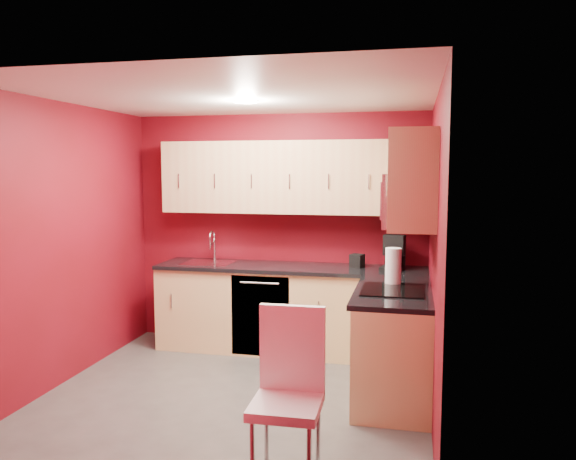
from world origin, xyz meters
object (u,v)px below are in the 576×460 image
at_px(napkin_holder, 357,261).
at_px(paper_towel, 393,266).
at_px(microwave, 409,200).
at_px(sink, 209,259).
at_px(coffee_maker, 392,253).
at_px(dining_chair, 286,396).

relative_size(napkin_holder, paper_towel, 0.42).
bearing_deg(microwave, sink, 154.40).
distance_m(coffee_maker, dining_chair, 2.51).
xyz_separation_m(sink, dining_chair, (1.40, -2.40, -0.42)).
bearing_deg(microwave, paper_towel, 115.30).
xyz_separation_m(coffee_maker, dining_chair, (-0.54, -2.39, -0.56)).
distance_m(microwave, coffee_maker, 1.16).
relative_size(paper_towel, dining_chair, 0.31).
distance_m(microwave, sink, 2.43).
bearing_deg(paper_towel, dining_chair, -109.13).
relative_size(coffee_maker, napkin_holder, 2.58).
bearing_deg(dining_chair, paper_towel, 69.62).
height_order(microwave, coffee_maker, microwave).
relative_size(sink, napkin_holder, 3.90).
distance_m(sink, napkin_holder, 1.58).
xyz_separation_m(sink, napkin_holder, (1.58, 0.07, 0.03)).
relative_size(sink, coffee_maker, 1.51).
bearing_deg(paper_towel, sink, 159.22).
relative_size(sink, paper_towel, 1.62).
distance_m(napkin_holder, dining_chair, 2.52).
height_order(paper_towel, dining_chair, paper_towel).
bearing_deg(sink, paper_towel, -20.78).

